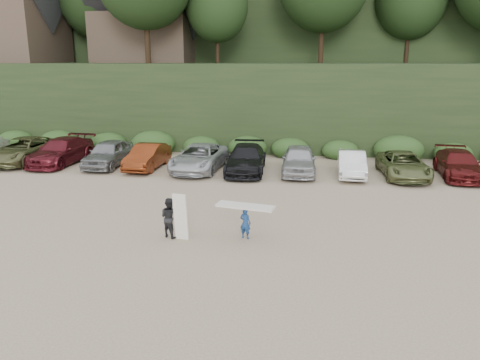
# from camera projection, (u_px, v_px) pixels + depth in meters

# --- Properties ---
(ground) EXTENTS (120.00, 120.00, 0.00)m
(ground) POSITION_uv_depth(u_px,v_px,m) (253.00, 235.00, 17.39)
(ground) COLOR tan
(ground) RESTS_ON ground
(hillside_backdrop) EXTENTS (90.00, 41.50, 28.00)m
(hillside_backdrop) POSITION_uv_depth(u_px,v_px,m) (291.00, 11.00, 49.01)
(hillside_backdrop) COLOR black
(hillside_backdrop) RESTS_ON ground
(parked_cars) EXTENTS (39.45, 6.14, 1.62)m
(parked_cars) POSITION_uv_depth(u_px,v_px,m) (202.00, 157.00, 27.40)
(parked_cars) COLOR #A3A2A7
(parked_cars) RESTS_ON ground
(child_surfer) EXTENTS (2.18, 0.99, 1.26)m
(child_surfer) POSITION_uv_depth(u_px,v_px,m) (245.00, 216.00, 16.85)
(child_surfer) COLOR navy
(child_surfer) RESTS_ON ground
(adult_surfer) EXTENTS (1.20, 0.84, 1.75)m
(adult_surfer) POSITION_uv_depth(u_px,v_px,m) (170.00, 217.00, 17.00)
(adult_surfer) COLOR black
(adult_surfer) RESTS_ON ground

